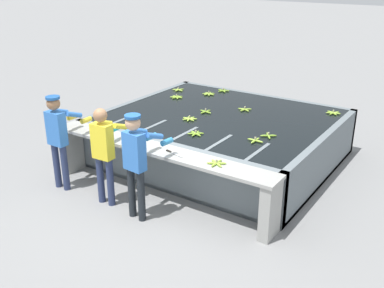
{
  "coord_description": "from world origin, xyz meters",
  "views": [
    {
      "loc": [
        4.01,
        -4.76,
        3.5
      ],
      "look_at": [
        0.0,
        1.21,
        0.62
      ],
      "focal_mm": 42.0,
      "sensor_mm": 36.0,
      "label": 1
    }
  ],
  "objects_px": {
    "banana_bunch_floating_1": "(177,97)",
    "knife_0": "(172,152)",
    "worker_1": "(105,148)",
    "banana_bunch_floating_7": "(268,136)",
    "banana_bunch_floating_0": "(206,112)",
    "banana_bunch_floating_5": "(178,90)",
    "worker_0": "(59,134)",
    "banana_bunch_floating_10": "(255,140)",
    "banana_bunch_floating_3": "(223,91)",
    "worker_2": "(136,157)",
    "banana_bunch_floating_8": "(190,119)",
    "banana_bunch_floating_2": "(209,94)",
    "banana_bunch_floating_4": "(196,133)",
    "banana_bunch_floating_6": "(333,113)",
    "banana_bunch_floating_9": "(245,109)",
    "banana_bunch_ledge_0": "(217,163)"
  },
  "relations": [
    {
      "from": "banana_bunch_floating_3",
      "to": "banana_bunch_floating_7",
      "type": "bearing_deg",
      "value": -44.91
    },
    {
      "from": "banana_bunch_floating_6",
      "to": "banana_bunch_floating_8",
      "type": "distance_m",
      "value": 2.74
    },
    {
      "from": "worker_0",
      "to": "banana_bunch_floating_1",
      "type": "distance_m",
      "value": 3.01
    },
    {
      "from": "banana_bunch_floating_0",
      "to": "banana_bunch_floating_5",
      "type": "bearing_deg",
      "value": 143.37
    },
    {
      "from": "banana_bunch_floating_7",
      "to": "banana_bunch_floating_8",
      "type": "bearing_deg",
      "value": -179.81
    },
    {
      "from": "banana_bunch_floating_8",
      "to": "banana_bunch_floating_10",
      "type": "xyz_separation_m",
      "value": [
        1.48,
        -0.31,
        0.0
      ]
    },
    {
      "from": "worker_1",
      "to": "worker_2",
      "type": "bearing_deg",
      "value": -6.03
    },
    {
      "from": "banana_bunch_floating_2",
      "to": "banana_bunch_floating_6",
      "type": "height_order",
      "value": "same"
    },
    {
      "from": "worker_1",
      "to": "banana_bunch_floating_2",
      "type": "xyz_separation_m",
      "value": [
        -0.36,
        3.56,
        -0.03
      ]
    },
    {
      "from": "worker_0",
      "to": "banana_bunch_floating_10",
      "type": "bearing_deg",
      "value": 31.57
    },
    {
      "from": "worker_1",
      "to": "banana_bunch_floating_8",
      "type": "distance_m",
      "value": 1.95
    },
    {
      "from": "worker_2",
      "to": "banana_bunch_floating_10",
      "type": "height_order",
      "value": "worker_2"
    },
    {
      "from": "banana_bunch_floating_4",
      "to": "banana_bunch_floating_6",
      "type": "distance_m",
      "value": 2.84
    },
    {
      "from": "banana_bunch_floating_7",
      "to": "banana_bunch_floating_5",
      "type": "bearing_deg",
      "value": 152.24
    },
    {
      "from": "banana_bunch_floating_1",
      "to": "banana_bunch_floating_3",
      "type": "height_order",
      "value": "same"
    },
    {
      "from": "banana_bunch_floating_4",
      "to": "banana_bunch_floating_7",
      "type": "xyz_separation_m",
      "value": [
        1.04,
        0.58,
        0.0
      ]
    },
    {
      "from": "worker_2",
      "to": "banana_bunch_floating_3",
      "type": "bearing_deg",
      "value": 102.95
    },
    {
      "from": "banana_bunch_floating_5",
      "to": "banana_bunch_floating_2",
      "type": "bearing_deg",
      "value": 6.96
    },
    {
      "from": "knife_0",
      "to": "worker_1",
      "type": "bearing_deg",
      "value": -150.89
    },
    {
      "from": "banana_bunch_floating_5",
      "to": "banana_bunch_floating_0",
      "type": "bearing_deg",
      "value": -36.63
    },
    {
      "from": "banana_bunch_floating_2",
      "to": "banana_bunch_floating_9",
      "type": "relative_size",
      "value": 1.02
    },
    {
      "from": "worker_1",
      "to": "banana_bunch_floating_9",
      "type": "bearing_deg",
      "value": 74.86
    },
    {
      "from": "banana_bunch_floating_8",
      "to": "banana_bunch_floating_0",
      "type": "bearing_deg",
      "value": 88.1
    },
    {
      "from": "worker_1",
      "to": "banana_bunch_floating_7",
      "type": "xyz_separation_m",
      "value": [
        1.8,
        1.94,
        -0.03
      ]
    },
    {
      "from": "worker_1",
      "to": "banana_bunch_floating_4",
      "type": "relative_size",
      "value": 5.52
    },
    {
      "from": "banana_bunch_floating_8",
      "to": "banana_bunch_floating_9",
      "type": "xyz_separation_m",
      "value": [
        0.57,
        1.06,
        0.0
      ]
    },
    {
      "from": "banana_bunch_floating_7",
      "to": "knife_0",
      "type": "distance_m",
      "value": 1.7
    },
    {
      "from": "banana_bunch_floating_6",
      "to": "banana_bunch_floating_10",
      "type": "height_order",
      "value": "same"
    },
    {
      "from": "banana_bunch_floating_7",
      "to": "worker_0",
      "type": "bearing_deg",
      "value": -144.61
    },
    {
      "from": "worker_1",
      "to": "banana_bunch_floating_9",
      "type": "distance_m",
      "value": 3.11
    },
    {
      "from": "banana_bunch_floating_3",
      "to": "banana_bunch_floating_2",
      "type": "bearing_deg",
      "value": -107.45
    },
    {
      "from": "banana_bunch_floating_5",
      "to": "banana_bunch_floating_6",
      "type": "relative_size",
      "value": 0.98
    },
    {
      "from": "banana_bunch_floating_4",
      "to": "banana_bunch_floating_5",
      "type": "bearing_deg",
      "value": 131.42
    },
    {
      "from": "banana_bunch_floating_1",
      "to": "banana_bunch_floating_6",
      "type": "xyz_separation_m",
      "value": [
        3.09,
        0.77,
        0.0
      ]
    },
    {
      "from": "banana_bunch_floating_6",
      "to": "banana_bunch_ledge_0",
      "type": "height_order",
      "value": "banana_bunch_ledge_0"
    },
    {
      "from": "banana_bunch_floating_1",
      "to": "knife_0",
      "type": "distance_m",
      "value": 2.99
    },
    {
      "from": "banana_bunch_floating_7",
      "to": "knife_0",
      "type": "bearing_deg",
      "value": -122.18
    },
    {
      "from": "banana_bunch_floating_8",
      "to": "banana_bunch_floating_10",
      "type": "distance_m",
      "value": 1.51
    },
    {
      "from": "banana_bunch_floating_3",
      "to": "banana_bunch_floating_10",
      "type": "height_order",
      "value": "same"
    },
    {
      "from": "worker_0",
      "to": "worker_1",
      "type": "relative_size",
      "value": 1.02
    },
    {
      "from": "banana_bunch_floating_1",
      "to": "banana_bunch_floating_9",
      "type": "height_order",
      "value": "same"
    },
    {
      "from": "worker_1",
      "to": "banana_bunch_floating_4",
      "type": "xyz_separation_m",
      "value": [
        0.76,
        1.36,
        -0.03
      ]
    },
    {
      "from": "banana_bunch_ledge_0",
      "to": "knife_0",
      "type": "xyz_separation_m",
      "value": [
        -0.77,
        -0.02,
        -0.01
      ]
    },
    {
      "from": "knife_0",
      "to": "banana_bunch_floating_3",
      "type": "bearing_deg",
      "value": 108.01
    },
    {
      "from": "worker_1",
      "to": "knife_0",
      "type": "xyz_separation_m",
      "value": [
        0.89,
        0.5,
        -0.04
      ]
    },
    {
      "from": "worker_1",
      "to": "knife_0",
      "type": "relative_size",
      "value": 4.48
    },
    {
      "from": "banana_bunch_floating_3",
      "to": "worker_0",
      "type": "bearing_deg",
      "value": -100.55
    },
    {
      "from": "banana_bunch_floating_0",
      "to": "banana_bunch_floating_10",
      "type": "distance_m",
      "value": 1.68
    },
    {
      "from": "banana_bunch_floating_1",
      "to": "worker_2",
      "type": "bearing_deg",
      "value": -63.93
    },
    {
      "from": "banana_bunch_floating_3",
      "to": "banana_bunch_ledge_0",
      "type": "height_order",
      "value": "banana_bunch_ledge_0"
    }
  ]
}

